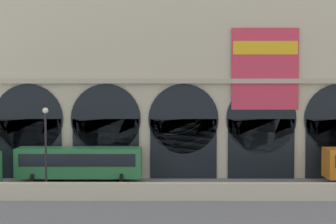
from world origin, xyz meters
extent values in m
plane|color=slate|center=(0.00, 0.00, 0.00)|extent=(200.00, 200.00, 0.00)
cube|color=beige|center=(0.00, -4.22, 0.65)|extent=(90.00, 0.70, 1.29)
cube|color=beige|center=(0.00, 7.06, 8.53)|extent=(44.55, 4.13, 17.06)
cube|color=black|center=(-14.37, 4.95, 2.77)|extent=(6.14, 0.20, 5.53)
cylinder|color=black|center=(-14.37, 4.95, 5.53)|extent=(6.47, 0.20, 6.47)
cube|color=black|center=(-7.18, 4.95, 2.77)|extent=(6.14, 0.20, 5.53)
cylinder|color=black|center=(-7.18, 4.95, 5.53)|extent=(6.47, 0.20, 6.47)
cube|color=black|center=(0.00, 4.95, 2.77)|extent=(6.14, 0.20, 5.53)
cylinder|color=black|center=(0.00, 4.95, 5.53)|extent=(6.47, 0.20, 6.47)
cube|color=black|center=(7.18, 4.95, 2.77)|extent=(6.14, 0.20, 5.53)
cylinder|color=black|center=(7.18, 4.95, 5.53)|extent=(6.47, 0.20, 6.47)
cube|color=#D8334C|center=(7.47, 4.83, 10.13)|extent=(6.16, 0.12, 7.47)
cube|color=yellow|center=(7.47, 4.75, 12.06)|extent=(5.91, 0.04, 1.23)
cube|color=#B6AB91|center=(0.00, 4.85, 9.02)|extent=(44.55, 0.50, 0.44)
cube|color=#2D7A42|center=(-9.28, 2.87, 1.80)|extent=(11.00, 2.50, 2.60)
cube|color=black|center=(-9.28, 1.60, 2.15)|extent=(10.12, 0.04, 1.10)
cylinder|color=black|center=(-13.13, 1.74, 0.50)|extent=(0.28, 1.00, 1.00)
cylinder|color=black|center=(-13.13, 3.99, 0.50)|extent=(0.28, 1.00, 1.00)
cylinder|color=black|center=(-5.43, 1.74, 0.50)|extent=(0.28, 1.00, 1.00)
cylinder|color=black|center=(-5.43, 3.99, 0.50)|extent=(0.28, 1.00, 1.00)
cylinder|color=black|center=(-10.71, -3.42, 3.25)|extent=(0.16, 0.16, 6.50)
sphere|color=#F2EDCC|center=(-10.71, -3.42, 6.68)|extent=(0.44, 0.44, 0.44)
camera|label=1|loc=(-1.16, -42.07, 8.42)|focal=54.58mm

